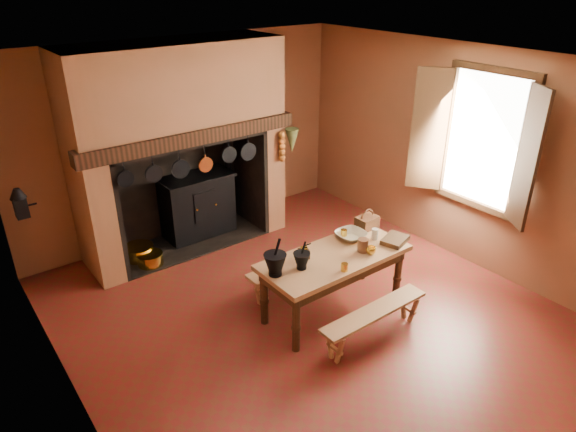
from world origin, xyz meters
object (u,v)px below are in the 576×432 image
at_px(work_table, 334,264).
at_px(coffee_grinder, 304,253).
at_px(mixing_bowl, 351,235).
at_px(bench_front, 374,318).
at_px(iron_range, 198,204).
at_px(wicker_basket, 367,222).

height_order(work_table, coffee_grinder, coffee_grinder).
relative_size(coffee_grinder, mixing_bowl, 0.48).
distance_m(bench_front, mixing_bowl, 1.04).
bearing_deg(iron_range, work_table, -83.09).
relative_size(iron_range, coffee_grinder, 9.76).
xyz_separation_m(coffee_grinder, mixing_bowl, (0.71, 0.01, -0.02)).
bearing_deg(bench_front, coffee_grinder, 110.90).
bearing_deg(coffee_grinder, work_table, -10.66).
distance_m(bench_front, coffee_grinder, 1.01).
xyz_separation_m(iron_range, bench_front, (0.32, -3.26, -0.20)).
bearing_deg(bench_front, wicker_basket, 50.36).
height_order(bench_front, coffee_grinder, coffee_grinder).
bearing_deg(mixing_bowl, wicker_basket, 14.15).
bearing_deg(iron_range, bench_front, -84.45).
bearing_deg(iron_range, wicker_basket, -65.56).
height_order(work_table, mixing_bowl, mixing_bowl).
xyz_separation_m(coffee_grinder, wicker_basket, (1.06, 0.10, 0.02)).
xyz_separation_m(iron_range, work_table, (0.32, -2.61, 0.14)).
height_order(iron_range, bench_front, iron_range).
xyz_separation_m(bench_front, coffee_grinder, (-0.31, 0.81, 0.52)).
height_order(iron_range, wicker_basket, iron_range).
bearing_deg(work_table, mixing_bowl, 22.96).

